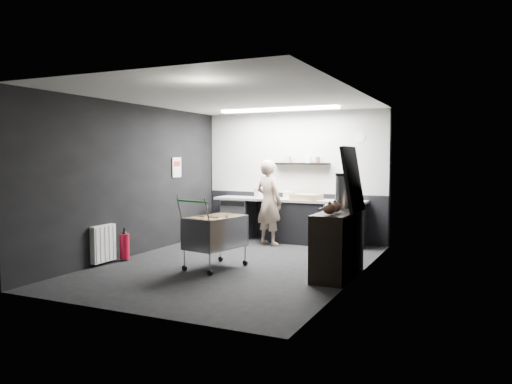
% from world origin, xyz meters
% --- Properties ---
extents(floor, '(5.50, 5.50, 0.00)m').
position_xyz_m(floor, '(0.00, 0.00, 0.00)').
color(floor, black).
rests_on(floor, ground).
extents(ceiling, '(5.50, 5.50, 0.00)m').
position_xyz_m(ceiling, '(0.00, 0.00, 2.70)').
color(ceiling, white).
rests_on(ceiling, wall_back).
extents(wall_back, '(5.50, 0.00, 5.50)m').
position_xyz_m(wall_back, '(0.00, 2.75, 1.35)').
color(wall_back, black).
rests_on(wall_back, floor).
extents(wall_front, '(5.50, 0.00, 5.50)m').
position_xyz_m(wall_front, '(0.00, -2.75, 1.35)').
color(wall_front, black).
rests_on(wall_front, floor).
extents(wall_left, '(0.00, 5.50, 5.50)m').
position_xyz_m(wall_left, '(-2.00, 0.00, 1.35)').
color(wall_left, black).
rests_on(wall_left, floor).
extents(wall_right, '(0.00, 5.50, 5.50)m').
position_xyz_m(wall_right, '(2.00, 0.00, 1.35)').
color(wall_right, black).
rests_on(wall_right, floor).
extents(kitchen_wall_panel, '(3.95, 0.02, 1.70)m').
position_xyz_m(kitchen_wall_panel, '(0.00, 2.73, 1.85)').
color(kitchen_wall_panel, '#BBBAB6').
rests_on(kitchen_wall_panel, wall_back).
extents(dado_panel, '(3.95, 0.02, 1.00)m').
position_xyz_m(dado_panel, '(0.00, 2.73, 0.50)').
color(dado_panel, black).
rests_on(dado_panel, wall_back).
extents(floating_shelf, '(1.20, 0.22, 0.04)m').
position_xyz_m(floating_shelf, '(0.20, 2.62, 1.62)').
color(floating_shelf, black).
rests_on(floating_shelf, wall_back).
extents(wall_clock, '(0.20, 0.03, 0.20)m').
position_xyz_m(wall_clock, '(1.40, 2.72, 2.15)').
color(wall_clock, white).
rests_on(wall_clock, wall_back).
extents(poster, '(0.02, 0.30, 0.40)m').
position_xyz_m(poster, '(-1.98, 1.30, 1.55)').
color(poster, silver).
rests_on(poster, wall_left).
extents(poster_red_band, '(0.02, 0.22, 0.10)m').
position_xyz_m(poster_red_band, '(-1.98, 1.30, 1.62)').
color(poster_red_band, red).
rests_on(poster_red_band, poster).
extents(radiator, '(0.10, 0.50, 0.60)m').
position_xyz_m(radiator, '(-1.94, -0.90, 0.35)').
color(radiator, white).
rests_on(radiator, wall_left).
extents(ceiling_strip, '(2.40, 0.20, 0.04)m').
position_xyz_m(ceiling_strip, '(0.00, 1.85, 2.67)').
color(ceiling_strip, white).
rests_on(ceiling_strip, ceiling).
extents(prep_counter, '(3.20, 0.61, 0.90)m').
position_xyz_m(prep_counter, '(0.14, 2.42, 0.46)').
color(prep_counter, black).
rests_on(prep_counter, floor).
extents(person, '(0.72, 0.59, 1.70)m').
position_xyz_m(person, '(-0.25, 1.97, 0.85)').
color(person, beige).
rests_on(person, floor).
extents(shopping_cart, '(0.79, 1.12, 1.11)m').
position_xyz_m(shopping_cart, '(-0.17, -0.35, 0.53)').
color(shopping_cart, silver).
rests_on(shopping_cart, floor).
extents(sideboard, '(0.55, 1.27, 1.91)m').
position_xyz_m(sideboard, '(1.75, -0.05, 0.60)').
color(sideboard, black).
rests_on(sideboard, floor).
extents(fire_extinguisher, '(0.16, 0.16, 0.53)m').
position_xyz_m(fire_extinguisher, '(-1.85, -0.48, 0.26)').
color(fire_extinguisher, '#B50C24').
rests_on(fire_extinguisher, floor).
extents(cardboard_box, '(0.62, 0.50, 0.11)m').
position_xyz_m(cardboard_box, '(0.40, 2.37, 0.96)').
color(cardboard_box, tan).
rests_on(cardboard_box, prep_counter).
extents(pink_tub, '(0.21, 0.21, 0.21)m').
position_xyz_m(pink_tub, '(-0.66, 2.42, 1.00)').
color(pink_tub, silver).
rests_on(pink_tub, prep_counter).
extents(white_container, '(0.21, 0.18, 0.16)m').
position_xyz_m(white_container, '(0.00, 2.37, 0.98)').
color(white_container, white).
rests_on(white_container, prep_counter).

